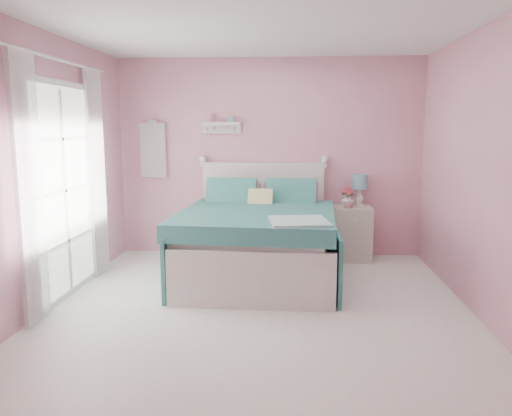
# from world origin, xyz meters

# --- Properties ---
(floor) EXTENTS (4.50, 4.50, 0.00)m
(floor) POSITION_xyz_m (0.00, 0.00, 0.00)
(floor) COLOR silver
(floor) RESTS_ON ground
(room_shell) EXTENTS (4.50, 4.50, 4.50)m
(room_shell) POSITION_xyz_m (0.00, 0.00, 1.58)
(room_shell) COLOR #C37C8F
(room_shell) RESTS_ON floor
(bed) EXTENTS (1.79, 2.19, 1.24)m
(bed) POSITION_xyz_m (-0.07, 1.18, 0.41)
(bed) COLOR silver
(bed) RESTS_ON floor
(nightstand) EXTENTS (0.48, 0.48, 0.70)m
(nightstand) POSITION_xyz_m (1.09, 1.99, 0.35)
(nightstand) COLOR beige
(nightstand) RESTS_ON floor
(table_lamp) EXTENTS (0.20, 0.20, 0.40)m
(table_lamp) POSITION_xyz_m (1.18, 2.09, 0.98)
(table_lamp) COLOR white
(table_lamp) RESTS_ON nightstand
(vase) EXTENTS (0.17, 0.17, 0.17)m
(vase) POSITION_xyz_m (1.02, 1.98, 0.78)
(vase) COLOR silver
(vase) RESTS_ON nightstand
(teacup) EXTENTS (0.14, 0.14, 0.08)m
(teacup) POSITION_xyz_m (1.02, 1.87, 0.74)
(teacup) COLOR tan
(teacup) RESTS_ON nightstand
(roses) EXTENTS (0.14, 0.11, 0.12)m
(roses) POSITION_xyz_m (1.01, 1.97, 0.90)
(roses) COLOR #C24258
(roses) RESTS_ON vase
(wall_shelf) EXTENTS (0.50, 0.15, 0.25)m
(wall_shelf) POSITION_xyz_m (-0.63, 2.19, 1.73)
(wall_shelf) COLOR silver
(wall_shelf) RESTS_ON room_shell
(hanging_dress) EXTENTS (0.34, 0.03, 0.72)m
(hanging_dress) POSITION_xyz_m (-1.55, 2.18, 1.40)
(hanging_dress) COLOR white
(hanging_dress) RESTS_ON room_shell
(french_door) EXTENTS (0.04, 1.32, 2.16)m
(french_door) POSITION_xyz_m (-1.97, 0.40, 1.07)
(french_door) COLOR silver
(french_door) RESTS_ON floor
(curtain_near) EXTENTS (0.04, 0.40, 2.32)m
(curtain_near) POSITION_xyz_m (-1.92, -0.34, 1.18)
(curtain_near) COLOR white
(curtain_near) RESTS_ON floor
(curtain_far) EXTENTS (0.04, 0.40, 2.32)m
(curtain_far) POSITION_xyz_m (-1.92, 1.14, 1.18)
(curtain_far) COLOR white
(curtain_far) RESTS_ON floor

